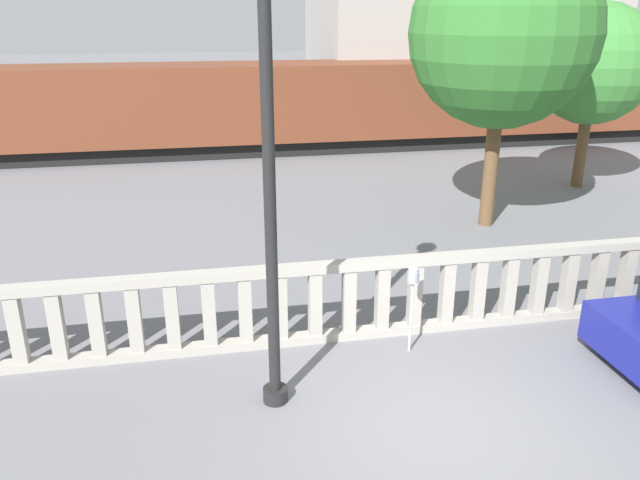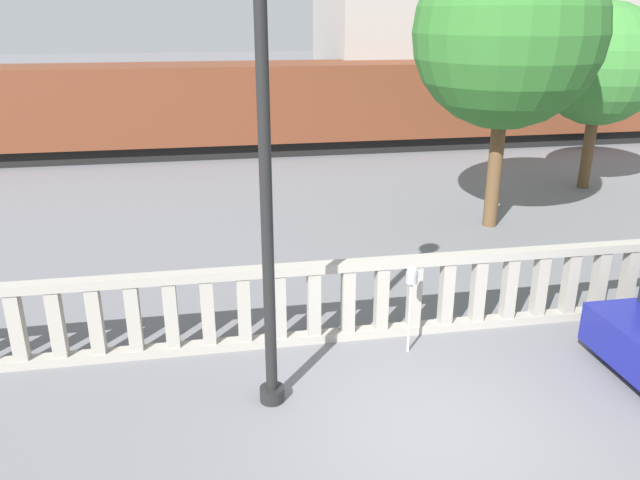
{
  "view_description": "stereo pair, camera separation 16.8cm",
  "coord_description": "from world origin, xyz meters",
  "px_view_note": "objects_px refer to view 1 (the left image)",
  "views": [
    {
      "loc": [
        -2.75,
        -6.23,
        5.02
      ],
      "look_at": [
        -0.83,
        3.53,
        1.36
      ],
      "focal_mm": 35.0,
      "sensor_mm": 36.0,
      "label": 1
    },
    {
      "loc": [
        -2.59,
        -6.26,
        5.02
      ],
      "look_at": [
        -0.83,
        3.53,
        1.36
      ],
      "focal_mm": 35.0,
      "sensor_mm": 36.0,
      "label": 2
    }
  ],
  "objects_px": {
    "train_near": "(311,105)",
    "tree_right": "(504,33)",
    "tree_left": "(594,64)",
    "parking_meter": "(413,281)",
    "lamppost": "(268,141)"
  },
  "relations": [
    {
      "from": "train_near",
      "to": "tree_right",
      "type": "height_order",
      "value": "tree_right"
    },
    {
      "from": "tree_left",
      "to": "train_near",
      "type": "bearing_deg",
      "value": 135.24
    },
    {
      "from": "tree_right",
      "to": "parking_meter",
      "type": "bearing_deg",
      "value": -125.08
    },
    {
      "from": "parking_meter",
      "to": "train_near",
      "type": "xyz_separation_m",
      "value": [
        1.24,
        15.32,
        0.51
      ]
    },
    {
      "from": "parking_meter",
      "to": "tree_right",
      "type": "height_order",
      "value": "tree_right"
    },
    {
      "from": "lamppost",
      "to": "tree_right",
      "type": "height_order",
      "value": "tree_right"
    },
    {
      "from": "parking_meter",
      "to": "train_near",
      "type": "height_order",
      "value": "train_near"
    },
    {
      "from": "parking_meter",
      "to": "train_near",
      "type": "relative_size",
      "value": 0.05
    },
    {
      "from": "lamppost",
      "to": "train_near",
      "type": "height_order",
      "value": "lamppost"
    },
    {
      "from": "parking_meter",
      "to": "train_near",
      "type": "distance_m",
      "value": 15.38
    },
    {
      "from": "parking_meter",
      "to": "train_near",
      "type": "bearing_deg",
      "value": 85.39
    },
    {
      "from": "tree_right",
      "to": "tree_left",
      "type": "bearing_deg",
      "value": 33.46
    },
    {
      "from": "lamppost",
      "to": "parking_meter",
      "type": "bearing_deg",
      "value": 22.56
    },
    {
      "from": "parking_meter",
      "to": "tree_left",
      "type": "bearing_deg",
      "value": 45.64
    },
    {
      "from": "tree_left",
      "to": "tree_right",
      "type": "height_order",
      "value": "tree_right"
    }
  ]
}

